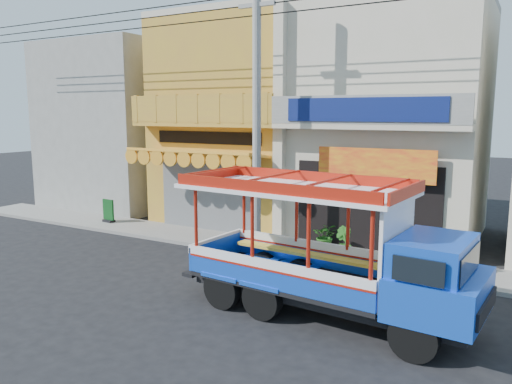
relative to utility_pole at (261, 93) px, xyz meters
The scene contains 12 objects.
ground 6.08m from the utility_pole, 75.53° to the right, with size 90.00×90.00×0.00m, color black.
sidewalk 5.09m from the utility_pole, 39.41° to the left, with size 30.00×2.00×0.12m, color slate.
shophouse_left 5.70m from the utility_pole, 124.03° to the left, with size 6.00×7.50×8.24m.
shophouse_right 5.54m from the utility_pole, 58.56° to the left, with size 6.00×6.75×8.24m.
party_pilaster 1.87m from the utility_pole, 95.46° to the left, with size 0.35×0.30×8.00m, color beige.
filler_building_left 11.25m from the utility_pole, 155.15° to the left, with size 6.00×6.00×7.60m, color gray.
utility_pole is the anchor object (origin of this frame).
songthaew_truck 6.47m from the utility_pole, 41.83° to the right, with size 6.75×2.69×3.07m.
green_sign 8.68m from the utility_pole, behind, with size 0.60×0.33×0.91m.
potted_plant_a 4.94m from the utility_pole, 34.99° to the left, with size 0.78×0.68×0.87m, color #235E1B.
potted_plant_b 5.13m from the utility_pole, 10.29° to the left, with size 0.54×0.43×0.98m, color #235E1B.
potted_plant_c 7.28m from the utility_pole, ahead, with size 0.53×0.53×0.95m, color #235E1B.
Camera 1 is at (6.51, -10.11, 4.48)m, focal length 35.00 mm.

